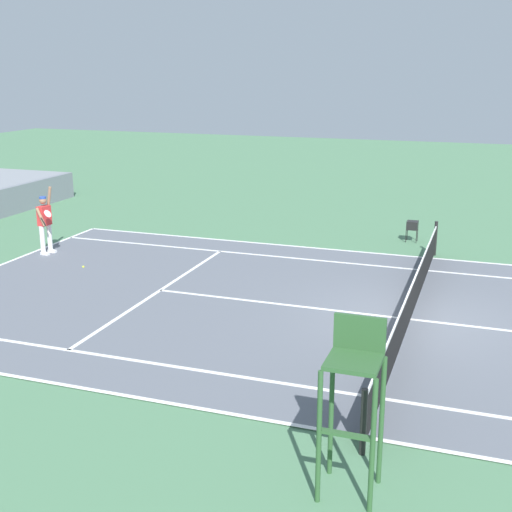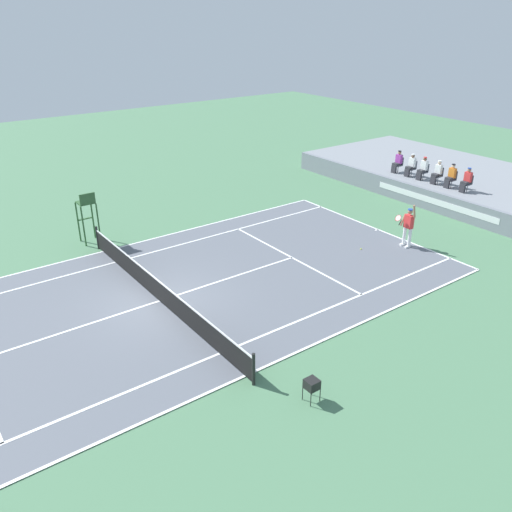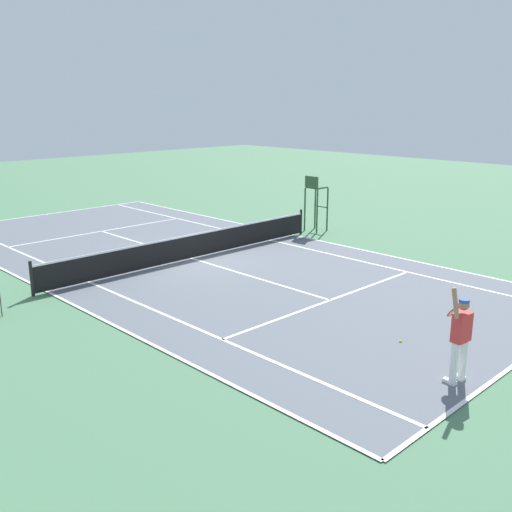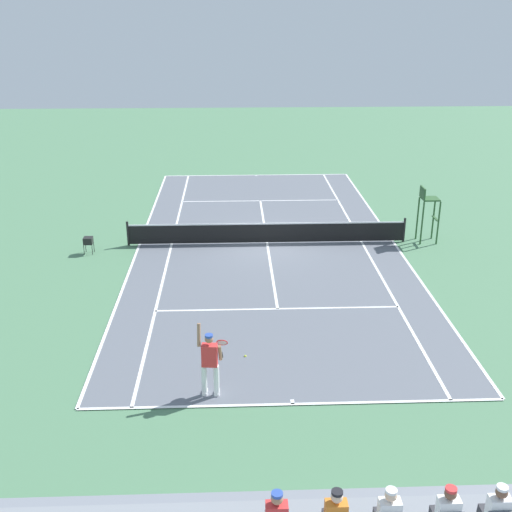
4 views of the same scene
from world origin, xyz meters
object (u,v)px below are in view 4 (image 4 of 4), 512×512
(umpire_chair, at_px, (428,207))
(ball_hopper, at_px, (88,240))
(tennis_player, at_px, (210,362))
(tennis_ball, at_px, (245,356))

(umpire_chair, distance_m, ball_hopper, 14.36)
(tennis_player, distance_m, tennis_ball, 2.33)
(tennis_ball, bearing_deg, ball_hopper, -53.88)
(ball_hopper, bearing_deg, umpire_chair, -176.50)
(umpire_chair, bearing_deg, tennis_ball, 49.72)
(tennis_ball, relative_size, umpire_chair, 0.03)
(tennis_player, xyz_separation_m, tennis_ball, (-0.95, -1.91, -0.96))
(tennis_player, height_order, umpire_chair, umpire_chair)
(umpire_chair, height_order, ball_hopper, umpire_chair)
(tennis_player, bearing_deg, umpire_chair, -128.26)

